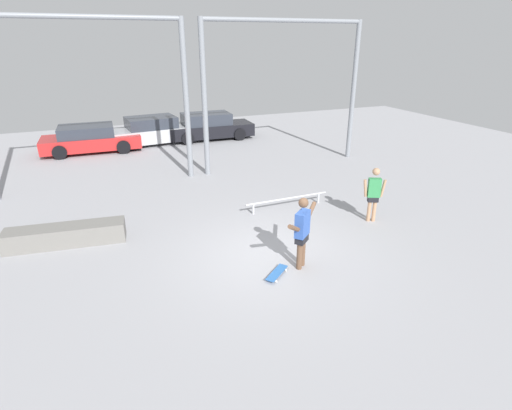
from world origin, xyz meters
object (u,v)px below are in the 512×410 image
(skateboard, at_px, (277,273))
(parked_car_black, at_px, (209,127))
(parked_car_red, at_px, (90,139))
(skateboarder, at_px, (302,230))
(grind_box, at_px, (66,235))
(parked_car_silver, at_px, (154,131))
(bystander, at_px, (374,192))
(grind_rail, at_px, (287,200))

(skateboard, distance_m, parked_car_black, 13.46)
(parked_car_red, bearing_deg, parked_car_black, 5.04)
(skateboarder, xyz_separation_m, grind_box, (-5.02, 3.28, -0.70))
(parked_car_silver, height_order, bystander, bystander)
(skateboarder, relative_size, parked_car_black, 0.39)
(skateboard, relative_size, parked_car_red, 0.16)
(parked_car_red, bearing_deg, skateboard, -73.02)
(skateboarder, relative_size, bystander, 1.07)
(parked_car_red, distance_m, parked_car_black, 5.80)
(parked_car_red, bearing_deg, grind_box, -93.34)
(skateboard, xyz_separation_m, parked_car_silver, (-0.47, 13.37, 0.58))
(grind_box, bearing_deg, parked_car_silver, 68.71)
(bystander, bearing_deg, skateboarder, 49.69)
(skateboard, height_order, parked_car_black, parked_car_black)
(skateboard, relative_size, parked_car_black, 0.16)
(parked_car_silver, xyz_separation_m, bystander, (4.22, -11.79, 0.25))
(skateboard, distance_m, parked_car_silver, 13.39)
(grind_rail, relative_size, bystander, 1.73)
(skateboard, relative_size, parked_car_silver, 0.16)
(grind_box, xyz_separation_m, parked_car_silver, (3.88, 9.97, 0.39))
(skateboard, height_order, bystander, bystander)
(parked_car_silver, bearing_deg, parked_car_red, -177.55)
(parked_car_silver, bearing_deg, grind_box, -117.16)
(parked_car_black, bearing_deg, skateboarder, -95.50)
(grind_box, bearing_deg, skateboard, -37.98)
(grind_box, relative_size, bystander, 1.81)
(skateboarder, relative_size, parked_car_red, 0.39)
(skateboarder, height_order, grind_box, skateboarder)
(parked_car_black, xyz_separation_m, bystander, (1.44, -11.67, 0.25))
(skateboard, xyz_separation_m, grind_box, (-4.36, 3.40, 0.19))
(skateboarder, relative_size, parked_car_silver, 0.39)
(skateboarder, distance_m, parked_car_silver, 13.30)
(skateboard, xyz_separation_m, parked_car_black, (2.31, 13.25, 0.59))
(parked_car_red, bearing_deg, parked_car_silver, 10.22)
(grind_rail, relative_size, parked_car_black, 0.62)
(skateboard, relative_size, bystander, 0.45)
(grind_box, xyz_separation_m, bystander, (8.11, -1.82, 0.64))
(grind_box, relative_size, grind_rail, 1.04)
(skateboarder, height_order, skateboard, skateboarder)
(skateboard, xyz_separation_m, grind_rail, (1.92, 3.35, 0.22))
(parked_car_black, height_order, bystander, bystander)
(grind_box, distance_m, bystander, 8.33)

